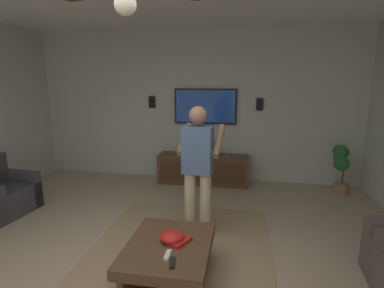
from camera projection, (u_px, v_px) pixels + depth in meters
name	position (u px, v px, depth m)	size (l,w,h in m)	color
wall_back_tv	(195.00, 106.00, 5.85)	(0.10, 6.42, 2.87)	#B2B7AD
area_rug	(174.00, 268.00, 3.16)	(3.11, 2.08, 0.01)	#9E8460
coffee_table	(169.00, 253.00, 2.91)	(1.00, 0.80, 0.40)	#513823
media_console	(203.00, 169.00, 5.73)	(0.45, 1.70, 0.55)	#513823
tv	(205.00, 106.00, 5.72)	(0.05, 1.19, 0.67)	black
person_standing	(198.00, 164.00, 3.70)	(0.57, 0.58, 1.64)	#C6B793
potted_plant_short	(341.00, 163.00, 5.12)	(0.33, 0.30, 0.87)	#9E6B4C
bowl	(172.00, 236.00, 2.92)	(0.24, 0.24, 0.11)	red
remote_white	(168.00, 255.00, 2.68)	(0.15, 0.04, 0.02)	white
remote_black	(172.00, 263.00, 2.56)	(0.15, 0.04, 0.02)	black
book	(179.00, 241.00, 2.91)	(0.22, 0.16, 0.04)	red
vase_round	(213.00, 149.00, 5.66)	(0.22, 0.22, 0.22)	teal
wall_speaker_left	(260.00, 104.00, 5.55)	(0.06, 0.12, 0.22)	black
wall_speaker_right	(152.00, 102.00, 5.89)	(0.06, 0.12, 0.22)	black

